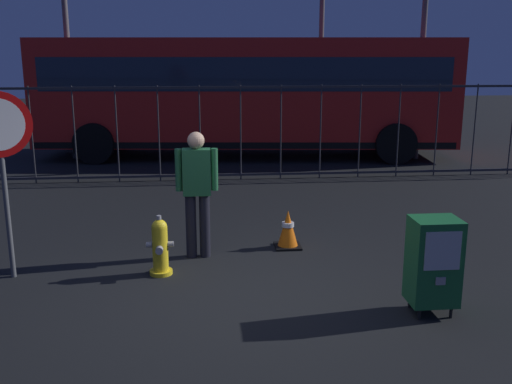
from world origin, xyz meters
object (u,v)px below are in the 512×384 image
Objects in this scene: newspaper_box_primary at (433,261)px; pedestrian at (197,187)px; street_light_near_left at (65,6)px; stop_sign at (0,146)px; bus_near at (246,90)px; traffic_cone at (288,229)px; fire_hydrant at (160,247)px.

newspaper_box_primary is 0.61× the size of pedestrian.
stop_sign is at bearing -83.33° from street_light_near_left.
bus_near is at bearing 81.13° from pedestrian.
bus_near is (-0.02, 7.54, 1.45)m from traffic_cone.
bus_near is (-1.20, 9.76, 1.14)m from newspaper_box_primary.
street_light_near_left reaches higher than bus_near.
street_light_near_left reaches higher than newspaper_box_primary.
street_light_near_left is (-2.75, 8.36, 3.41)m from fire_hydrant.
newspaper_box_primary is (2.87, -1.36, 0.22)m from fire_hydrant.
newspaper_box_primary reaches higher than traffic_cone.
pedestrian is at bearing 13.43° from stop_sign.
bus_near is 4.87m from street_light_near_left.
fire_hydrant is 0.12× the size of street_light_near_left.
fire_hydrant is 0.07× the size of bus_near.
stop_sign is at bearing -166.57° from pedestrian.
fire_hydrant is 2.17m from stop_sign.
bus_near is at bearing 96.99° from newspaper_box_primary.
fire_hydrant is at bearing 154.72° from newspaper_box_primary.
fire_hydrant is 8.68m from bus_near.
street_light_near_left is (-4.42, -0.04, 2.05)m from bus_near.
bus_near is (1.67, 8.40, 1.36)m from fire_hydrant.
pedestrian is at bearing -167.79° from traffic_cone.
fire_hydrant is 0.73× the size of newspaper_box_primary.
bus_near is at bearing 0.53° from street_light_near_left.
pedestrian is (0.46, 0.59, 0.60)m from fire_hydrant.
newspaper_box_primary is at bearing -77.48° from bus_near.
pedestrian reaches higher than newspaper_box_primary.
street_light_near_left is at bearing 120.62° from traffic_cone.
bus_near is at bearing 67.54° from stop_sign.
fire_hydrant is at bearing -153.09° from traffic_cone.
stop_sign is 3.81m from traffic_cone.
bus_near is at bearing 90.15° from traffic_cone.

